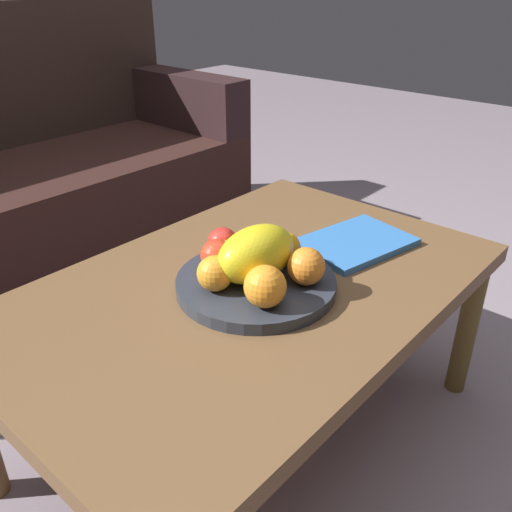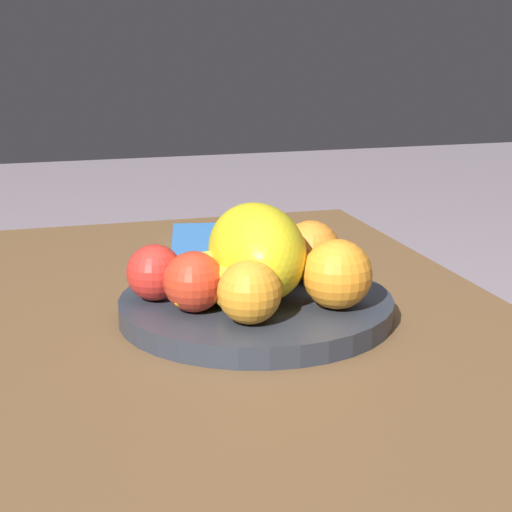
# 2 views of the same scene
# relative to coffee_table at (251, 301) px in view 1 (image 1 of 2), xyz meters

# --- Properties ---
(ground_plane) EXTENTS (8.00, 8.00, 0.00)m
(ground_plane) POSITION_rel_coffee_table_xyz_m (0.00, 0.00, -0.38)
(ground_plane) COLOR gray
(coffee_table) EXTENTS (1.05, 0.68, 0.43)m
(coffee_table) POSITION_rel_coffee_table_xyz_m (0.00, 0.00, 0.00)
(coffee_table) COLOR brown
(coffee_table) RESTS_ON ground_plane
(couch) EXTENTS (1.70, 0.70, 0.90)m
(couch) POSITION_rel_coffee_table_xyz_m (0.04, 1.20, -0.08)
(couch) COLOR #311B17
(couch) RESTS_ON ground_plane
(fruit_bowl) EXTENTS (0.32, 0.32, 0.03)m
(fruit_bowl) POSITION_rel_coffee_table_xyz_m (-0.01, -0.02, 0.06)
(fruit_bowl) COLOR #2C313C
(fruit_bowl) RESTS_ON coffee_table
(melon_large_front) EXTENTS (0.19, 0.13, 0.11)m
(melon_large_front) POSITION_rel_coffee_table_xyz_m (-0.01, -0.03, 0.13)
(melon_large_front) COLOR yellow
(melon_large_front) RESTS_ON fruit_bowl
(orange_front) EXTENTS (0.07, 0.07, 0.07)m
(orange_front) POSITION_rel_coffee_table_xyz_m (0.08, -0.03, 0.10)
(orange_front) COLOR orange
(orange_front) RESTS_ON fruit_bowl
(orange_left) EXTENTS (0.07, 0.07, 0.07)m
(orange_left) POSITION_rel_coffee_table_xyz_m (-0.09, 0.01, 0.11)
(orange_left) COLOR orange
(orange_left) RESTS_ON fruit_bowl
(orange_right) EXTENTS (0.07, 0.07, 0.07)m
(orange_right) POSITION_rel_coffee_table_xyz_m (0.04, -0.11, 0.11)
(orange_right) COLOR orange
(orange_right) RESTS_ON fruit_bowl
(orange_back) EXTENTS (0.08, 0.08, 0.08)m
(orange_back) POSITION_rel_coffee_table_xyz_m (-0.07, -0.10, 0.11)
(orange_back) COLOR orange
(orange_back) RESTS_ON fruit_bowl
(apple_front) EXTENTS (0.07, 0.07, 0.07)m
(apple_front) POSITION_rel_coffee_table_xyz_m (0.01, 0.09, 0.10)
(apple_front) COLOR red
(apple_front) RESTS_ON fruit_bowl
(apple_left) EXTENTS (0.07, 0.07, 0.07)m
(apple_left) POSITION_rel_coffee_table_xyz_m (-0.04, 0.06, 0.10)
(apple_left) COLOR red
(apple_left) RESTS_ON fruit_bowl
(banana_bunch) EXTENTS (0.16, 0.17, 0.06)m
(banana_bunch) POSITION_rel_coffee_table_xyz_m (-0.00, 0.01, 0.10)
(banana_bunch) COLOR yellow
(banana_bunch) RESTS_ON fruit_bowl
(magazine) EXTENTS (0.28, 0.23, 0.02)m
(magazine) POSITION_rel_coffee_table_xyz_m (0.29, -0.07, 0.05)
(magazine) COLOR #3473C1
(magazine) RESTS_ON coffee_table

